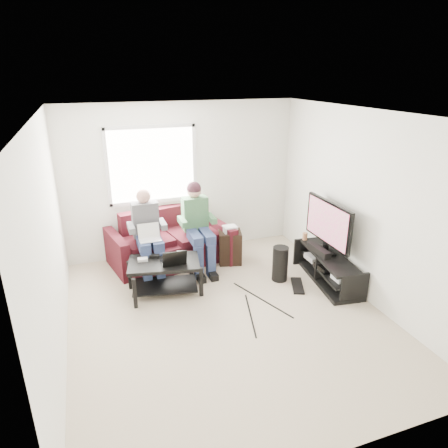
# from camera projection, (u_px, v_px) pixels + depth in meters

# --- Properties ---
(floor) EXTENTS (4.50, 4.50, 0.00)m
(floor) POSITION_uv_depth(u_px,v_px,m) (227.00, 315.00, 5.31)
(floor) COLOR beige
(floor) RESTS_ON ground
(ceiling) EXTENTS (4.50, 4.50, 0.00)m
(ceiling) POSITION_uv_depth(u_px,v_px,m) (227.00, 114.00, 4.38)
(ceiling) COLOR white
(ceiling) RESTS_ON wall_back
(wall_back) EXTENTS (4.50, 0.00, 4.50)m
(wall_back) POSITION_uv_depth(u_px,v_px,m) (182.00, 180.00, 6.83)
(wall_back) COLOR white
(wall_back) RESTS_ON floor
(wall_front) EXTENTS (4.50, 0.00, 4.50)m
(wall_front) POSITION_uv_depth(u_px,v_px,m) (334.00, 330.00, 2.87)
(wall_front) COLOR white
(wall_front) RESTS_ON floor
(wall_left) EXTENTS (0.00, 4.50, 4.50)m
(wall_left) POSITION_uv_depth(u_px,v_px,m) (50.00, 247.00, 4.22)
(wall_left) COLOR white
(wall_left) RESTS_ON floor
(wall_right) EXTENTS (0.00, 4.50, 4.50)m
(wall_right) POSITION_uv_depth(u_px,v_px,m) (364.00, 207.00, 5.47)
(wall_right) COLOR white
(wall_right) RESTS_ON floor
(window) EXTENTS (1.48, 0.04, 1.28)m
(window) POSITION_uv_depth(u_px,v_px,m) (152.00, 165.00, 6.55)
(window) COLOR white
(window) RESTS_ON wall_back
(sofa) EXTENTS (2.08, 1.21, 0.89)m
(sofa) POSITION_uv_depth(u_px,v_px,m) (170.00, 244.00, 6.69)
(sofa) COLOR #431013
(sofa) RESTS_ON floor
(person_left) EXTENTS (0.40, 0.70, 1.37)m
(person_left) POSITION_uv_depth(u_px,v_px,m) (148.00, 231.00, 6.11)
(person_left) COLOR navy
(person_left) RESTS_ON sofa
(person_right) EXTENTS (0.40, 0.71, 1.41)m
(person_right) POSITION_uv_depth(u_px,v_px,m) (197.00, 221.00, 6.35)
(person_right) COLOR navy
(person_right) RESTS_ON sofa
(laptop_silver) EXTENTS (0.34, 0.26, 0.24)m
(laptop_silver) POSITION_uv_depth(u_px,v_px,m) (150.00, 236.00, 5.95)
(laptop_silver) COLOR silver
(laptop_silver) RESTS_ON person_left
(coffee_table) EXTENTS (1.10, 0.79, 0.50)m
(coffee_table) POSITION_uv_depth(u_px,v_px,m) (164.00, 269.00, 5.74)
(coffee_table) COLOR black
(coffee_table) RESTS_ON floor
(laptop_black) EXTENTS (0.37, 0.28, 0.24)m
(laptop_black) POSITION_uv_depth(u_px,v_px,m) (173.00, 255.00, 5.62)
(laptop_black) COLOR black
(laptop_black) RESTS_ON coffee_table
(controller_a) EXTENTS (0.15, 0.10, 0.04)m
(controller_a) POSITION_uv_depth(u_px,v_px,m) (143.00, 260.00, 5.71)
(controller_a) COLOR silver
(controller_a) RESTS_ON coffee_table
(controller_b) EXTENTS (0.16, 0.13, 0.04)m
(controller_b) POSITION_uv_depth(u_px,v_px,m) (154.00, 256.00, 5.82)
(controller_b) COLOR black
(controller_b) RESTS_ON coffee_table
(controller_c) EXTENTS (0.16, 0.12, 0.04)m
(controller_c) POSITION_uv_depth(u_px,v_px,m) (182.00, 253.00, 5.92)
(controller_c) COLOR gray
(controller_c) RESTS_ON coffee_table
(tv_stand) EXTENTS (0.59, 1.41, 0.45)m
(tv_stand) POSITION_uv_depth(u_px,v_px,m) (327.00, 269.00, 6.11)
(tv_stand) COLOR black
(tv_stand) RESTS_ON floor
(tv) EXTENTS (0.12, 1.10, 0.81)m
(tv) POSITION_uv_depth(u_px,v_px,m) (328.00, 224.00, 5.94)
(tv) COLOR black
(tv) RESTS_ON tv_stand
(soundbar) EXTENTS (0.12, 0.50, 0.10)m
(soundbar) POSITION_uv_depth(u_px,v_px,m) (319.00, 250.00, 6.05)
(soundbar) COLOR black
(soundbar) RESTS_ON tv_stand
(drink_cup) EXTENTS (0.08, 0.08, 0.12)m
(drink_cup) POSITION_uv_depth(u_px,v_px,m) (305.00, 236.00, 6.53)
(drink_cup) COLOR #B4764D
(drink_cup) RESTS_ON tv_stand
(console_white) EXTENTS (0.30, 0.22, 0.06)m
(console_white) POSITION_uv_depth(u_px,v_px,m) (344.00, 277.00, 5.73)
(console_white) COLOR silver
(console_white) RESTS_ON tv_stand
(console_grey) EXTENTS (0.34, 0.26, 0.08)m
(console_grey) POSITION_uv_depth(u_px,v_px,m) (317.00, 257.00, 6.34)
(console_grey) COLOR gray
(console_grey) RESTS_ON tv_stand
(console_black) EXTENTS (0.38, 0.30, 0.07)m
(console_black) POSITION_uv_depth(u_px,v_px,m) (330.00, 267.00, 6.04)
(console_black) COLOR black
(console_black) RESTS_ON tv_stand
(subwoofer) EXTENTS (0.24, 0.24, 0.55)m
(subwoofer) POSITION_uv_depth(u_px,v_px,m) (280.00, 264.00, 6.13)
(subwoofer) COLOR black
(subwoofer) RESTS_ON floor
(keyboard_floor) EXTENTS (0.34, 0.51, 0.03)m
(keyboard_floor) POSITION_uv_depth(u_px,v_px,m) (297.00, 286.00, 6.02)
(keyboard_floor) COLOR black
(keyboard_floor) RESTS_ON floor
(end_table) EXTENTS (0.37, 0.37, 0.65)m
(end_table) POSITION_uv_depth(u_px,v_px,m) (230.00, 246.00, 6.71)
(end_table) COLOR black
(end_table) RESTS_ON floor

